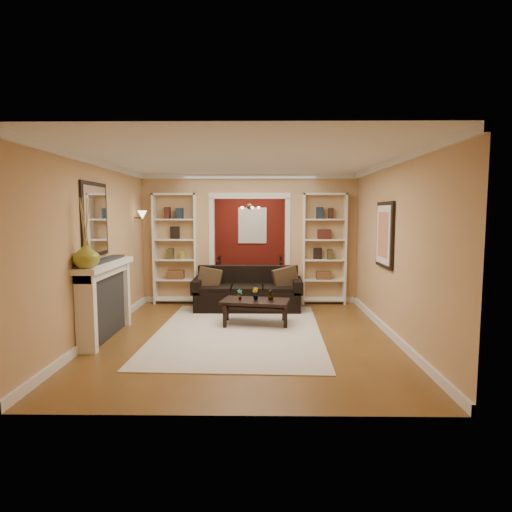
{
  "coord_description": "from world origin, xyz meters",
  "views": [
    {
      "loc": [
        0.25,
        -7.84,
        1.9
      ],
      "look_at": [
        0.16,
        -0.8,
        1.19
      ],
      "focal_mm": 30.0,
      "sensor_mm": 36.0,
      "label": 1
    }
  ],
  "objects_px": {
    "coffee_table": "(255,312)",
    "bookshelf_left": "(175,249)",
    "dining_table": "(250,279)",
    "fireplace": "(107,300)",
    "bookshelf_right": "(324,249)",
    "sofa": "(247,289)"
  },
  "relations": [
    {
      "from": "coffee_table",
      "to": "bookshelf_left",
      "type": "xyz_separation_m",
      "value": [
        -1.7,
        1.73,
        0.94
      ]
    },
    {
      "from": "sofa",
      "to": "fireplace",
      "type": "xyz_separation_m",
      "value": [
        -2.07,
        -1.95,
        0.17
      ]
    },
    {
      "from": "bookshelf_left",
      "to": "fireplace",
      "type": "relative_size",
      "value": 1.35
    },
    {
      "from": "coffee_table",
      "to": "bookshelf_right",
      "type": "xyz_separation_m",
      "value": [
        1.4,
        1.73,
        0.94
      ]
    },
    {
      "from": "bookshelf_left",
      "to": "bookshelf_right",
      "type": "distance_m",
      "value": 3.1
    },
    {
      "from": "coffee_table",
      "to": "fireplace",
      "type": "xyz_separation_m",
      "value": [
        -2.24,
        -0.8,
        0.37
      ]
    },
    {
      "from": "bookshelf_left",
      "to": "fireplace",
      "type": "xyz_separation_m",
      "value": [
        -0.54,
        -2.53,
        -0.57
      ]
    },
    {
      "from": "bookshelf_right",
      "to": "dining_table",
      "type": "xyz_separation_m",
      "value": [
        -1.59,
        1.6,
        -0.89
      ]
    },
    {
      "from": "fireplace",
      "to": "dining_table",
      "type": "xyz_separation_m",
      "value": [
        2.05,
        4.13,
        -0.32
      ]
    },
    {
      "from": "bookshelf_left",
      "to": "bookshelf_right",
      "type": "xyz_separation_m",
      "value": [
        3.1,
        0.0,
        0.0
      ]
    },
    {
      "from": "bookshelf_right",
      "to": "dining_table",
      "type": "relative_size",
      "value": 1.55
    },
    {
      "from": "sofa",
      "to": "bookshelf_left",
      "type": "relative_size",
      "value": 0.92
    },
    {
      "from": "sofa",
      "to": "bookshelf_right",
      "type": "height_order",
      "value": "bookshelf_right"
    },
    {
      "from": "sofa",
      "to": "fireplace",
      "type": "height_order",
      "value": "fireplace"
    },
    {
      "from": "bookshelf_left",
      "to": "dining_table",
      "type": "distance_m",
      "value": 2.37
    },
    {
      "from": "dining_table",
      "to": "sofa",
      "type": "bearing_deg",
      "value": -179.57
    },
    {
      "from": "coffee_table",
      "to": "fireplace",
      "type": "bearing_deg",
      "value": -149.64
    },
    {
      "from": "fireplace",
      "to": "bookshelf_left",
      "type": "bearing_deg",
      "value": 77.95
    },
    {
      "from": "bookshelf_left",
      "to": "dining_table",
      "type": "bearing_deg",
      "value": 46.7
    },
    {
      "from": "coffee_table",
      "to": "bookshelf_left",
      "type": "relative_size",
      "value": 0.49
    },
    {
      "from": "coffee_table",
      "to": "bookshelf_left",
      "type": "distance_m",
      "value": 2.6
    },
    {
      "from": "dining_table",
      "to": "coffee_table",
      "type": "bearing_deg",
      "value": -176.78
    }
  ]
}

